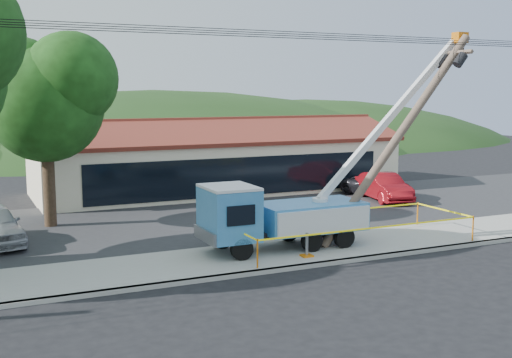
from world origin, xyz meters
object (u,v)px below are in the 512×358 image
at_px(utility_truck, 282,212).
at_px(leaning_pole, 404,128).
at_px(car_dark, 377,197).
at_px(car_red, 383,202).

relative_size(utility_truck, leaning_pole, 1.39).
relative_size(leaning_pole, car_dark, 1.97).
distance_m(leaning_pole, car_red, 10.84).
bearing_deg(leaning_pole, utility_truck, 174.08).
height_order(utility_truck, car_dark, utility_truck).
bearing_deg(utility_truck, car_red, 36.29).
distance_m(utility_truck, car_dark, 14.56).
xyz_separation_m(utility_truck, leaning_pole, (5.38, -0.56, 3.19)).
bearing_deg(utility_truck, leaning_pole, -5.92).
bearing_deg(car_dark, car_red, -135.76).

